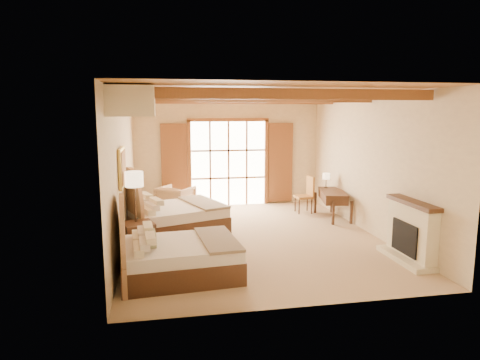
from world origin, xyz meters
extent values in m
plane|color=tan|center=(0.00, 0.00, 0.00)|extent=(7.00, 7.00, 0.00)
plane|color=beige|center=(0.00, 3.50, 1.60)|extent=(5.50, 0.00, 5.50)
plane|color=beige|center=(-2.75, 0.00, 1.60)|extent=(0.00, 7.00, 7.00)
plane|color=beige|center=(2.75, 0.00, 1.60)|extent=(0.00, 7.00, 7.00)
plane|color=#A86332|center=(0.00, 0.00, 3.20)|extent=(7.00, 7.00, 0.00)
cube|color=white|center=(0.00, 3.46, 1.25)|extent=(2.20, 0.02, 2.50)
cube|color=brown|center=(-1.60, 3.43, 1.25)|extent=(0.75, 0.06, 2.40)
cube|color=brown|center=(1.60, 3.43, 1.25)|extent=(0.75, 0.06, 2.40)
cube|color=beige|center=(2.62, -2.00, 0.55)|extent=(0.25, 1.30, 1.10)
cube|color=black|center=(2.55, -2.00, 0.45)|extent=(0.18, 0.80, 0.60)
cube|color=beige|center=(2.53, -2.00, 0.05)|extent=(0.45, 1.40, 0.10)
cube|color=#48301C|center=(2.61, -2.00, 1.12)|extent=(0.30, 1.40, 0.08)
cube|color=gold|center=(-2.71, -0.75, 1.75)|extent=(0.05, 0.95, 0.75)
cube|color=#B67033|center=(-2.68, -0.75, 1.75)|extent=(0.02, 0.82, 0.62)
cube|color=beige|center=(-2.40, -2.00, 2.95)|extent=(0.70, 1.40, 0.45)
cube|color=#48301C|center=(-1.71, -1.98, 0.19)|extent=(2.08, 1.64, 0.38)
cube|color=silver|center=(-1.71, -1.98, 0.49)|extent=(2.04, 1.61, 0.21)
cube|color=#816B55|center=(-1.04, -1.98, 0.60)|extent=(0.71, 1.56, 0.05)
cube|color=gray|center=(-2.16, -1.98, 0.71)|extent=(0.15, 0.41, 0.23)
cube|color=#48301C|center=(-1.71, 0.67, 0.21)|extent=(2.55, 2.23, 0.41)
cube|color=silver|center=(-1.71, 0.67, 0.53)|extent=(2.49, 2.19, 0.23)
cube|color=#816B55|center=(-0.99, 0.67, 0.65)|extent=(1.16, 1.76, 0.05)
cube|color=gray|center=(-2.20, 0.67, 0.77)|extent=(0.26, 0.45, 0.25)
cube|color=#48301C|center=(-2.45, -0.79, 0.33)|extent=(0.69, 0.69, 0.67)
cylinder|color=#38271A|center=(-2.50, -0.70, 0.01)|extent=(0.23, 0.23, 0.03)
cylinder|color=#38271A|center=(-2.50, -0.70, 0.73)|extent=(0.04, 0.04, 1.41)
cylinder|color=#FEDFAA|center=(-2.50, -0.70, 1.51)|extent=(0.35, 0.35, 0.29)
imported|color=tan|center=(-1.61, 2.52, 0.39)|extent=(1.18, 1.19, 0.79)
cube|color=tan|center=(-1.06, 2.36, 0.22)|extent=(0.63, 0.63, 0.44)
cube|color=#48301C|center=(2.44, 1.34, 0.71)|extent=(0.87, 1.45, 0.05)
cube|color=#48301C|center=(2.44, 1.34, 0.58)|extent=(0.84, 1.41, 0.21)
cube|color=#945F2C|center=(1.89, 2.08, 0.45)|extent=(0.48, 0.48, 0.06)
cube|color=#945F2C|center=(2.09, 2.08, 0.75)|extent=(0.08, 0.45, 0.55)
cylinder|color=#38271A|center=(2.45, 1.84, 0.74)|extent=(0.12, 0.12, 0.02)
cylinder|color=#38271A|center=(2.45, 1.84, 0.88)|extent=(0.02, 0.02, 0.28)
cylinder|color=#FEDFAA|center=(2.45, 1.84, 1.05)|extent=(0.20, 0.20, 0.16)
camera|label=1|loc=(-1.98, -9.05, 2.80)|focal=32.00mm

